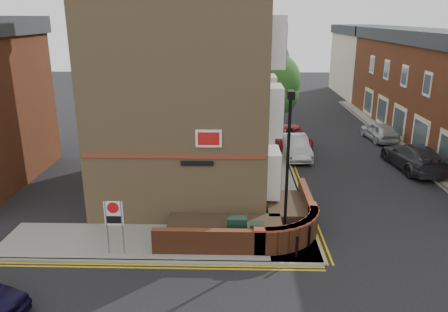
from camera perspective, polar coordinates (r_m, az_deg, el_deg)
ground at (r=17.05m, az=2.71°, el=-13.95°), size 120.00×120.00×0.00m
pavement_corner at (r=18.57m, az=-8.45°, el=-11.08°), size 13.00×3.00×0.12m
pavement_main at (r=31.87m, az=5.77°, el=1.46°), size 2.00×32.00×0.12m
pavement_far at (r=31.86m, az=26.31°, el=-0.35°), size 4.00×40.00×0.12m
kerb_side at (r=17.30m, az=-9.29°, el=-13.46°), size 13.00×0.15×0.12m
kerb_main_near at (r=31.96m, az=7.56°, el=1.44°), size 0.15×32.00×0.12m
kerb_main_far at (r=31.07m, az=22.96°, el=-0.32°), size 0.15×40.00×0.12m
yellow_lines_side at (r=17.12m, az=-9.44°, el=-14.04°), size 13.00×0.28×0.01m
yellow_lines_main at (r=32.00m, az=8.00°, el=1.34°), size 0.28×32.00×0.01m
corner_building at (r=22.80m, az=-4.74°, el=10.82°), size 8.95×10.40×13.60m
garden_wall at (r=19.23m, az=2.57°, el=-10.03°), size 6.80×6.00×1.20m
lamppost at (r=16.80m, az=8.26°, el=-1.96°), size 0.25×0.50×6.30m
utility_cabinet_large at (r=17.82m, az=1.68°, el=-9.78°), size 0.80×0.45×1.20m
utility_cabinet_small at (r=17.60m, az=4.33°, el=-10.38°), size 0.55×0.40×1.10m
bollard_near at (r=17.27m, az=9.50°, el=-11.57°), size 0.11×0.11×0.90m
bollard_far at (r=18.06m, az=11.07°, el=-10.28°), size 0.11×0.11×0.90m
zone_sign at (r=17.31m, az=-14.18°, el=-7.81°), size 0.72×0.07×2.20m
far_terrace at (r=35.19m, az=26.81°, el=7.85°), size 5.40×30.40×8.00m
far_terrace_cream at (r=54.80m, az=17.67°, el=11.82°), size 5.40×12.40×8.00m
tree_near at (r=28.97m, az=6.33°, el=9.21°), size 3.64×3.65×6.70m
tree_mid at (r=36.82m, az=5.35°, el=11.83°), size 4.03×4.03×7.42m
tree_far at (r=44.80m, az=4.69°, el=12.53°), size 3.81×3.81×7.00m
traffic_light_assembly at (r=40.08m, az=5.57°, el=8.82°), size 0.20×0.16×4.20m
silver_car_near at (r=29.34m, az=9.29°, el=1.23°), size 1.82×4.50×1.45m
red_car_main at (r=31.85m, az=8.68°, el=2.55°), size 2.81×5.29×1.42m
grey_car_far at (r=29.05m, az=23.48°, el=-0.08°), size 2.71×5.62×1.58m
silver_car_far at (r=34.97m, az=19.66°, el=3.05°), size 2.12×4.25×1.39m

